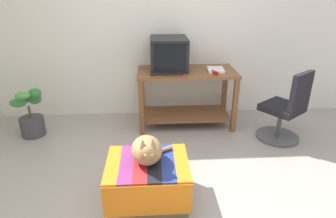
% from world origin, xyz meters
% --- Properties ---
extents(ground_plane, '(14.00, 14.00, 0.00)m').
position_xyz_m(ground_plane, '(0.00, 0.00, 0.00)').
color(ground_plane, '#9E9389').
extents(back_wall, '(8.00, 0.10, 2.60)m').
position_xyz_m(back_wall, '(0.00, 2.05, 1.30)').
color(back_wall, silver).
rests_on(back_wall, ground_plane).
extents(desk, '(1.26, 0.63, 0.76)m').
position_xyz_m(desk, '(0.31, 1.60, 0.52)').
color(desk, brown).
rests_on(desk, ground_plane).
extents(tv_monitor, '(0.47, 0.52, 0.41)m').
position_xyz_m(tv_monitor, '(0.08, 1.69, 0.96)').
color(tv_monitor, black).
rests_on(tv_monitor, desk).
extents(keyboard, '(0.40, 0.15, 0.02)m').
position_xyz_m(keyboard, '(0.04, 1.46, 0.77)').
color(keyboard, black).
rests_on(keyboard, desk).
extents(book, '(0.22, 0.28, 0.03)m').
position_xyz_m(book, '(0.67, 1.55, 0.78)').
color(book, white).
rests_on(book, desk).
extents(ottoman_with_blanket, '(0.71, 0.59, 0.38)m').
position_xyz_m(ottoman_with_blanket, '(-0.21, 0.11, 0.19)').
color(ottoman_with_blanket, '#7A664C').
rests_on(ottoman_with_blanket, ground_plane).
extents(cat, '(0.38, 0.40, 0.29)m').
position_xyz_m(cat, '(-0.20, 0.12, 0.50)').
color(cat, '#9E7A4C').
rests_on(cat, ottoman_with_blanket).
extents(potted_plant, '(0.35, 0.36, 0.63)m').
position_xyz_m(potted_plant, '(-1.68, 1.39, 0.27)').
color(potted_plant, '#3D3D42').
rests_on(potted_plant, ground_plane).
extents(office_chair, '(0.59, 0.59, 0.89)m').
position_xyz_m(office_chair, '(1.45, 1.08, 0.39)').
color(office_chair, '#4C4C51').
rests_on(office_chair, ground_plane).
extents(stapler, '(0.08, 0.12, 0.04)m').
position_xyz_m(stapler, '(0.63, 1.41, 0.78)').
color(stapler, '#A31E1E').
rests_on(stapler, desk).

